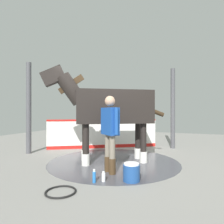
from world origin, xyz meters
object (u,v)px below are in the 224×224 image
object	(u,v)px
wash_bucket	(131,172)
bottle_spray	(94,177)
bottle_shampoo	(104,177)
hose_coil	(61,192)
horse	(109,108)
handler	(110,128)

from	to	relation	value
wash_bucket	bottle_spray	world-z (taller)	wash_bucket
bottle_shampoo	bottle_spray	world-z (taller)	bottle_spray
wash_bucket	bottle_spray	xyz separation A→B (m)	(0.35, -0.64, -0.06)
bottle_spray	hose_coil	size ratio (longest dim) A/B	0.49
horse	wash_bucket	bearing A→B (deg)	96.87
horse	bottle_spray	distance (m)	2.06
bottle_spray	horse	bearing A→B (deg)	-168.42
wash_bucket	hose_coil	size ratio (longest dim) A/B	0.67
bottle_spray	hose_coil	xyz separation A→B (m)	(0.62, -0.31, -0.10)
wash_bucket	bottle_shampoo	xyz separation A→B (m)	(0.22, -0.50, -0.08)
horse	hose_coil	size ratio (longest dim) A/B	5.66
horse	handler	world-z (taller)	horse
wash_bucket	hose_coil	bearing A→B (deg)	-44.65
handler	bottle_spray	distance (m)	1.10
wash_bucket	hose_coil	xyz separation A→B (m)	(0.96, -0.95, -0.16)
horse	bottle_shampoo	world-z (taller)	horse
wash_bucket	bottle_shampoo	distance (m)	0.55
bottle_shampoo	hose_coil	world-z (taller)	bottle_shampoo
handler	hose_coil	bearing A→B (deg)	-154.87
handler	wash_bucket	xyz separation A→B (m)	(0.33, 0.59, -0.81)
wash_bucket	bottle_spray	size ratio (longest dim) A/B	1.37
horse	hose_coil	xyz separation A→B (m)	(2.16, 0.00, -1.43)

